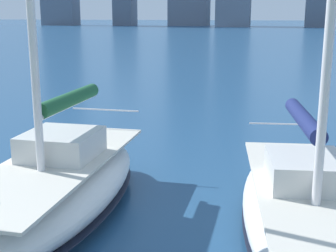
# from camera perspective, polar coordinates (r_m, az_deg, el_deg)

# --- Properties ---
(sailboat_navy) EXTENTS (3.47, 8.03, 11.59)m
(sailboat_navy) POSITION_cam_1_polar(r_m,az_deg,el_deg) (9.41, 16.64, -9.91)
(sailboat_navy) COLOR silver
(sailboat_navy) RESTS_ON ground
(sailboat_forest) EXTENTS (2.65, 7.13, 12.68)m
(sailboat_forest) POSITION_cam_1_polar(r_m,az_deg,el_deg) (10.31, -13.56, -6.97)
(sailboat_forest) COLOR white
(sailboat_forest) RESTS_ON ground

